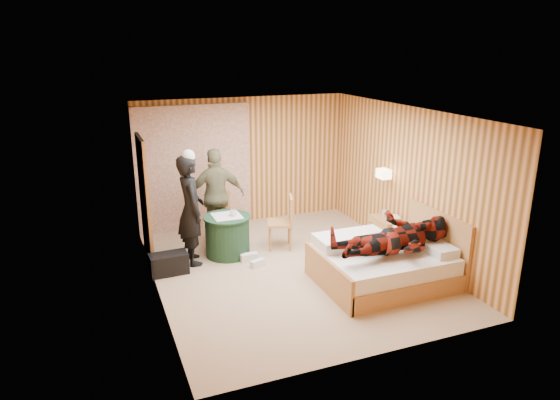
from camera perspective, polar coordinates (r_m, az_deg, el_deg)
name	(u,v)px	position (r m, az deg, el deg)	size (l,w,h in m)	color
floor	(291,269)	(8.08, 1.31, -7.92)	(4.20, 5.00, 0.01)	tan
ceiling	(293,113)	(7.37, 1.45, 9.95)	(4.20, 5.00, 0.01)	white
wall_back	(243,161)	(9.91, -4.21, 4.46)	(4.20, 0.02, 2.50)	#EEA25B
wall_left	(152,210)	(7.13, -14.41, -1.17)	(0.02, 5.00, 2.50)	#EEA25B
wall_right	(407,182)	(8.63, 14.36, 2.04)	(0.02, 5.00, 2.50)	#EEA25B
curtain	(194,169)	(9.62, -9.78, 3.55)	(2.20, 0.08, 2.40)	beige
doorway	(144,198)	(8.53, -15.26, 0.21)	(0.06, 0.90, 2.05)	black
wall_lamp	(384,174)	(8.88, 11.79, 2.97)	(0.26, 0.24, 0.16)	gold
bed	(384,264)	(7.73, 11.75, -7.12)	(1.94, 1.48, 1.02)	#BB854C
nightstand	(387,233)	(8.93, 12.16, -3.71)	(0.45, 0.60, 0.58)	#BB854C
round_table	(227,235)	(8.52, -6.02, -4.03)	(0.80, 0.80, 0.71)	#1C3D22
chair_far	(219,214)	(9.05, -7.02, -1.56)	(0.51, 0.51, 0.93)	#BB854C
chair_near	(285,218)	(8.72, 0.52, -2.09)	(0.54, 0.54, 0.95)	#BB854C
duffel_bag	(169,264)	(8.06, -12.59, -7.12)	(0.59, 0.31, 0.33)	black
sneaker_left	(257,263)	(8.17, -2.59, -7.22)	(0.24, 0.10, 0.11)	silver
sneaker_right	(249,257)	(8.37, -3.56, -6.54)	(0.29, 0.12, 0.13)	silver
woman_standing	(191,210)	(8.15, -10.14, -1.12)	(0.66, 0.43, 1.81)	black
man_at_table	(217,196)	(8.97, -7.27, 0.44)	(1.01, 0.42, 1.72)	#696646
man_on_bed	(396,228)	(7.32, 13.14, -3.16)	(1.77, 0.67, 0.86)	#661209
book_lower	(390,218)	(8.79, 12.46, -2.04)	(0.17, 0.22, 0.02)	silver
book_upper	(390,217)	(8.78, 12.46, -1.92)	(0.16, 0.22, 0.02)	silver
cup_nightstand	(384,213)	(8.92, 11.84, -1.47)	(0.10, 0.10, 0.09)	silver
cup_table	(233,213)	(8.36, -5.35, -1.50)	(0.12, 0.12, 0.10)	silver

